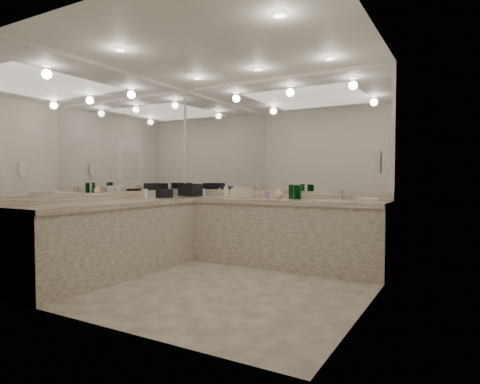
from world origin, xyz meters
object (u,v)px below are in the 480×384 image
Objects in this scene: cream_cosmetic_case at (243,193)px; soap_bottle_b at (236,190)px; sink at (335,201)px; wall_phone at (378,162)px; soap_bottle_c at (279,193)px; black_toiletry_bag at (190,190)px; soap_bottle_a at (226,190)px; hand_towel at (368,200)px.

soap_bottle_b reaches higher than cream_cosmetic_case.
wall_phone is (0.61, -0.50, 0.46)m from sink.
cream_cosmetic_case is 0.52m from soap_bottle_c.
black_toiletry_bag is at bearing -178.95° from sink.
soap_bottle_b is 0.63m from soap_bottle_c.
soap_bottle_b is (0.23, -0.11, 0.00)m from soap_bottle_a.
hand_towel is 1.55× the size of soap_bottle_c.
black_toiletry_bag reaches higher than soap_bottle_c.
sink is 1.86× the size of hand_towel.
hand_towel is at bearing 4.46° from sink.
wall_phone is 1.57× the size of soap_bottle_c.
soap_bottle_b is (-1.40, -0.04, 0.11)m from sink.
hand_towel is at bearing 2.36° from soap_bottle_b.
sink is at bearing -175.54° from hand_towel.
sink is 2.15× the size of soap_bottle_a.
wall_phone is 1.53m from soap_bottle_c.
soap_bottle_b is (-0.11, -0.01, 0.04)m from cream_cosmetic_case.
wall_phone reaches higher than soap_bottle_a.
sink is 0.40m from hand_towel.
sink is at bearing -2.42° from soap_bottle_a.
soap_bottle_c is (0.63, 0.08, -0.03)m from soap_bottle_b.
soap_bottle_a reaches higher than black_toiletry_bag.
cream_cosmetic_case is at bearing -172.85° from soap_bottle_c.
soap_bottle_b reaches higher than soap_bottle_a.
soap_bottle_c is (-1.38, 0.53, -0.37)m from wall_phone.
sink is at bearing 6.21° from cream_cosmetic_case.
black_toiletry_bag is at bearing 170.70° from wall_phone.
soap_bottle_c is at bearing 177.54° from sink.
soap_bottle_b is at bearing -169.03° from cream_cosmetic_case.
black_toiletry_bag is (-2.81, 0.46, -0.36)m from wall_phone.
cream_cosmetic_case is 1.69m from hand_towel.
wall_phone is 2.09m from soap_bottle_b.
hand_towel is 1.80m from soap_bottle_b.
hand_towel is 1.17m from soap_bottle_c.
wall_phone is 1.99m from cream_cosmetic_case.
wall_phone is 2.34m from soap_bottle_a.
cream_cosmetic_case is 0.36m from soap_bottle_a.
black_toiletry_bag is 0.80m from soap_bottle_b.
sink is 2.05× the size of soap_bottle_b.
hand_towel reaches higher than sink.
soap_bottle_a is 0.26m from soap_bottle_b.
soap_bottle_c reaches higher than cream_cosmetic_case.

